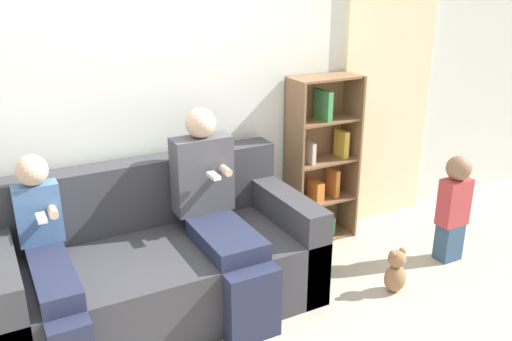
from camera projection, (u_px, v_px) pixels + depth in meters
name	position (u px, v px, depth m)	size (l,w,h in m)	color
back_wall	(150.00, 96.00, 3.59)	(10.00, 0.06, 2.55)	silver
curtain_panel	(387.00, 87.00, 4.49)	(0.89, 0.04, 2.30)	beige
couch	(158.00, 265.00, 3.43)	(1.96, 0.94, 0.90)	#38383D
adult_seated	(219.00, 213.00, 3.39)	(0.39, 0.86, 1.25)	#232842
child_seated	(51.00, 266.00, 2.93)	(0.25, 0.88, 1.09)	#232842
toddler_standing	(454.00, 205.00, 3.97)	(0.22, 0.18, 0.82)	#335170
bookshelf	(320.00, 164.00, 4.27)	(0.55, 0.27, 1.32)	brown
teddy_bear	(396.00, 272.00, 3.65)	(0.16, 0.13, 0.32)	#936B47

